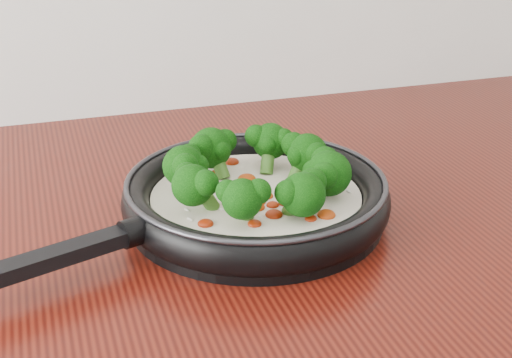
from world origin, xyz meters
name	(u,v)px	position (x,y,z in m)	size (l,w,h in m)	color
skillet	(254,194)	(-0.05, 1.08, 0.93)	(0.50, 0.38, 0.09)	black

